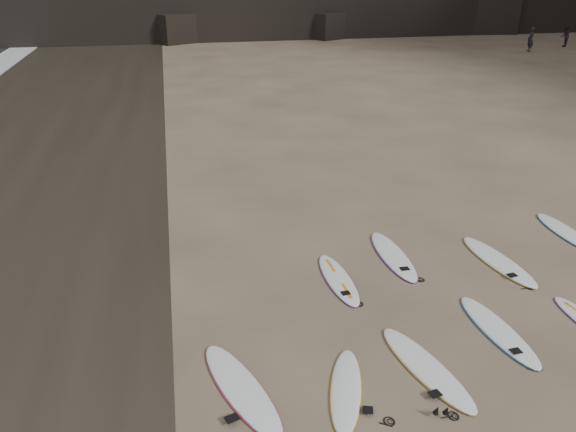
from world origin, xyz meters
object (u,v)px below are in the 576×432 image
Objects in this scene: surfboard_2 at (498,330)px; surfboard_8 at (566,232)px; surfboard_0 at (346,389)px; person_b at (565,36)px; person_a at (531,39)px; surfboard_7 at (498,261)px; surfboard_11 at (241,388)px; surfboard_6 at (393,255)px; surfboard_5 at (338,279)px; surfboard_1 at (426,367)px.

surfboard_2 is 5.69m from surfboard_8.
surfboard_0 is 47.52m from person_b.
person_a is 4.67m from person_b.
surfboard_8 is 1.46× the size of person_b.
person_a is (21.07, 31.04, 0.90)m from surfboard_7.
surfboard_2 is at bearing -127.63° from surfboard_7.
surfboard_0 is 0.80× the size of surfboard_11.
surfboard_6 is (2.64, 4.46, 0.01)m from surfboard_0.
person_a is at bearing 51.77° from surfboard_2.
surfboard_11 is at bearing -132.75° from surfboard_5.
surfboard_6 is at bearing 78.35° from surfboard_0.
surfboard_1 reaches higher than surfboard_5.
person_a is at bearing -29.46° from person_b.
surfboard_5 is 0.88× the size of surfboard_11.
surfboard_8 reaches higher than surfboard_0.
surfboard_6 is 42.42m from person_b.
surfboard_1 is 4.88m from surfboard_7.
surfboard_2 is at bearing -23.10° from person_a.
surfboard_11 is at bearing -162.05° from surfboard_7.
surfboard_2 is (1.94, 0.77, -0.00)m from surfboard_1.
surfboard_1 is at bearing -162.65° from surfboard_2.
surfboard_0 is 1.17× the size of person_a.
surfboard_1 is at bearing 0.88° from person_b.
surfboard_5 is 44.16m from person_b.
surfboard_2 is 3.73m from surfboard_5.
surfboard_5 is 40.05m from person_a.
surfboard_8 is 10.63m from surfboard_11.
surfboard_2 and surfboard_8 have the same top height.
surfboard_5 is (-2.65, 2.62, -0.00)m from surfboard_2.
surfboard_1 is 0.96× the size of surfboard_11.
surfboard_7 is 2.95m from surfboard_8.
person_b is (25.44, 32.71, 0.83)m from surfboard_7.
surfboard_5 is 7.03m from surfboard_8.
surfboard_0 is at bearing -168.46° from surfboard_2.
surfboard_8 is (2.74, 1.09, -0.00)m from surfboard_7.
surfboard_2 is 3.06m from surfboard_7.
surfboard_11 is (-9.70, -4.34, 0.00)m from surfboard_8.
surfboard_1 is 4.33m from surfboard_6.
surfboard_1 is 0.99× the size of surfboard_6.
surfboard_5 is 4.25m from surfboard_11.
surfboard_11 is at bearing 164.10° from surfboard_1.
surfboard_7 and surfboard_11 have the same top height.
surfboard_8 is 0.93× the size of surfboard_11.
surfboard_8 is 35.13m from person_a.
person_b reaches higher than surfboard_2.
surfboard_1 is at bearing -103.37° from surfboard_6.
surfboard_5 is at bearing 173.14° from surfboard_7.
surfboard_6 reaches higher than surfboard_5.
surfboard_5 is (-0.71, 3.39, -0.00)m from surfboard_1.
surfboard_7 is 1.00× the size of surfboard_11.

